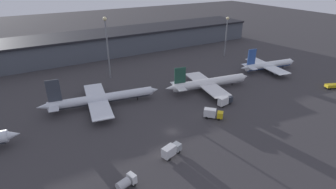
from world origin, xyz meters
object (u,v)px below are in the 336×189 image
object	(u,v)px
airplane_3	(268,65)
service_vehicle_3	(213,113)
service_vehicle_4	(171,150)
airplane_1	(101,99)
service_vehicle_0	(334,86)
airplane_2	(209,83)
service_vehicle_5	(225,101)
service_vehicle_1	(126,182)

from	to	relation	value
airplane_3	service_vehicle_3	xyz separation A→B (m)	(-56.66, -24.52, -1.05)
service_vehicle_4	airplane_3	bearing A→B (deg)	5.84
airplane_1	service_vehicle_4	xyz separation A→B (m)	(7.97, -40.19, -1.07)
service_vehicle_0	service_vehicle_4	bearing A→B (deg)	-155.37
airplane_2	service_vehicle_3	size ratio (longest dim) A/B	6.39
service_vehicle_5	airplane_3	bearing A→B (deg)	13.47
airplane_2	airplane_3	bearing A→B (deg)	13.89
service_vehicle_0	service_vehicle_4	distance (m)	87.95
service_vehicle_1	service_vehicle_5	world-z (taller)	service_vehicle_5
airplane_2	service_vehicle_3	distance (m)	25.30
service_vehicle_5	service_vehicle_0	bearing A→B (deg)	-21.44
airplane_2	service_vehicle_5	distance (m)	15.95
airplane_1	airplane_3	xyz separation A→B (m)	(88.32, -4.84, -0.04)
airplane_1	service_vehicle_5	xyz separation A→B (m)	(42.03, -23.97, -0.97)
service_vehicle_3	airplane_1	bearing A→B (deg)	-177.26
airplane_2	service_vehicle_0	xyz separation A→B (m)	(49.82, -27.30, -1.84)
service_vehicle_3	service_vehicle_5	bearing A→B (deg)	73.08
airplane_3	service_vehicle_4	xyz separation A→B (m)	(-80.34, -35.35, -1.04)
airplane_1	service_vehicle_3	world-z (taller)	airplane_1
airplane_3	service_vehicle_4	size ratio (longest dim) A/B	5.09
service_vehicle_1	service_vehicle_5	size ratio (longest dim) A/B	0.77
airplane_1	airplane_3	distance (m)	88.45
airplane_2	service_vehicle_1	world-z (taller)	airplane_2
airplane_1	service_vehicle_1	distance (m)	45.92
airplane_2	service_vehicle_4	xyz separation A→B (m)	(-38.02, -31.64, -1.19)
service_vehicle_0	service_vehicle_1	distance (m)	103.88
airplane_2	airplane_3	size ratio (longest dim) A/B	1.18
airplane_1	airplane_3	bearing A→B (deg)	5.74
service_vehicle_0	service_vehicle_3	bearing A→B (deg)	-163.97
service_vehicle_0	service_vehicle_5	bearing A→B (deg)	-170.65
airplane_3	service_vehicle_1	distance (m)	104.13
service_vehicle_1	service_vehicle_5	distance (m)	54.05
airplane_1	service_vehicle_5	world-z (taller)	airplane_1
airplane_1	service_vehicle_0	size ratio (longest dim) A/B	5.74
airplane_3	airplane_1	bearing A→B (deg)	-174.26
service_vehicle_1	airplane_3	bearing A→B (deg)	5.95
airplane_2	service_vehicle_4	size ratio (longest dim) A/B	6.01
airplane_2	service_vehicle_1	bearing A→B (deg)	-136.73
service_vehicle_1	airplane_2	bearing A→B (deg)	17.49
airplane_3	service_vehicle_5	distance (m)	50.09
airplane_3	service_vehicle_3	bearing A→B (deg)	-147.72
service_vehicle_1	service_vehicle_4	bearing A→B (deg)	1.10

